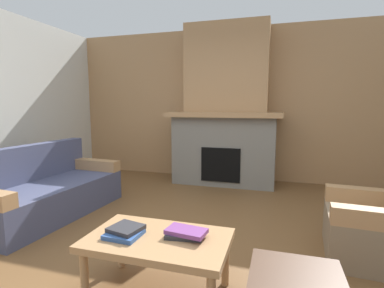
# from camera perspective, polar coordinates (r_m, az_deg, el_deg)

# --- Properties ---
(ground) EXTENTS (9.00, 9.00, 0.00)m
(ground) POSITION_cam_1_polar(r_m,az_deg,el_deg) (2.86, -3.78, -20.57)
(ground) COLOR brown
(wall_back_wood_panel) EXTENTS (6.00, 0.12, 2.70)m
(wall_back_wood_panel) POSITION_cam_1_polar(r_m,az_deg,el_deg) (5.43, 7.30, 7.61)
(wall_back_wood_panel) COLOR tan
(wall_back_wood_panel) RESTS_ON ground
(fireplace) EXTENTS (1.90, 0.82, 2.70)m
(fireplace) POSITION_cam_1_polar(r_m,az_deg,el_deg) (5.06, 6.56, 5.51)
(fireplace) COLOR gray
(fireplace) RESTS_ON ground
(couch) EXTENTS (0.96, 1.85, 0.85)m
(couch) POSITION_cam_1_polar(r_m,az_deg,el_deg) (4.06, -26.69, -8.39)
(couch) COLOR #474C6B
(couch) RESTS_ON ground
(armchair) EXTENTS (0.82, 0.82, 0.85)m
(armchair) POSITION_cam_1_polar(r_m,az_deg,el_deg) (3.10, 32.92, -13.55)
(armchair) COLOR #847056
(armchair) RESTS_ON ground
(coffee_table) EXTENTS (1.00, 0.60, 0.43)m
(coffee_table) POSITION_cam_1_polar(r_m,az_deg,el_deg) (2.19, -6.66, -18.88)
(coffee_table) COLOR tan
(coffee_table) RESTS_ON ground
(book_stack_near_edge) EXTENTS (0.25, 0.26, 0.06)m
(book_stack_near_edge) POSITION_cam_1_polar(r_m,az_deg,el_deg) (2.21, -13.00, -16.34)
(book_stack_near_edge) COLOR #335699
(book_stack_near_edge) RESTS_ON coffee_table
(book_stack_center) EXTENTS (0.30, 0.19, 0.06)m
(book_stack_center) POSITION_cam_1_polar(r_m,az_deg,el_deg) (2.13, -1.29, -17.00)
(book_stack_center) COLOR #2D2D33
(book_stack_center) RESTS_ON coffee_table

